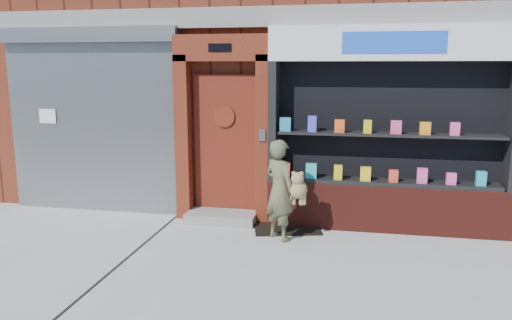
# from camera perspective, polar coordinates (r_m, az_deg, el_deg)

# --- Properties ---
(ground) EXTENTS (80.00, 80.00, 0.00)m
(ground) POSITION_cam_1_polar(r_m,az_deg,el_deg) (6.28, -1.26, -12.11)
(ground) COLOR #9E9E99
(ground) RESTS_ON ground
(shutter_bay) EXTENTS (3.10, 0.30, 3.04)m
(shutter_bay) POSITION_cam_1_polar(r_m,az_deg,el_deg) (8.71, -18.19, 5.49)
(shutter_bay) COLOR gray
(shutter_bay) RESTS_ON ground
(red_door_bay) EXTENTS (1.52, 0.58, 2.90)m
(red_door_bay) POSITION_cam_1_polar(r_m,az_deg,el_deg) (7.83, -3.76, 3.54)
(red_door_bay) COLOR #571C0E
(red_door_bay) RESTS_ON ground
(pharmacy_bay) EXTENTS (3.50, 0.41, 3.00)m
(pharmacy_bay) POSITION_cam_1_polar(r_m,az_deg,el_deg) (7.55, 14.79, 2.29)
(pharmacy_bay) COLOR #5A1C15
(pharmacy_bay) RESTS_ON ground
(woman) EXTENTS (0.71, 0.60, 1.43)m
(woman) POSITION_cam_1_polar(r_m,az_deg,el_deg) (7.02, 2.90, -3.41)
(woman) COLOR brown
(woman) RESTS_ON ground
(doormat) EXTENTS (1.12, 0.90, 0.02)m
(doormat) POSITION_cam_1_polar(r_m,az_deg,el_deg) (7.65, 3.55, -7.74)
(doormat) COLOR black
(doormat) RESTS_ON ground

